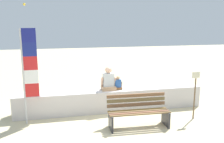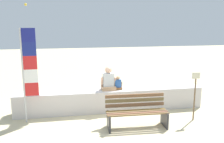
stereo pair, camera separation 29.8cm
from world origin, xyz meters
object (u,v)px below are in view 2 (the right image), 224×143
at_px(person_adult, 108,81).
at_px(sign_post, 195,93).
at_px(park_bench, 136,112).
at_px(person_child, 118,84).
at_px(flag_banner, 28,68).

xyz_separation_m(person_adult, sign_post, (2.35, -1.26, -0.15)).
height_order(person_adult, sign_post, person_adult).
height_order(park_bench, person_child, person_child).
relative_size(person_child, flag_banner, 0.16).
relative_size(flag_banner, sign_post, 1.88).
height_order(person_adult, flag_banner, flag_banner).
bearing_deg(person_adult, person_child, 0.07).
relative_size(person_child, sign_post, 0.31).
xyz_separation_m(person_adult, person_child, (0.31, 0.00, -0.12)).
height_order(flag_banner, sign_post, flag_banner).
bearing_deg(flag_banner, person_adult, 12.79).
distance_m(park_bench, flag_banner, 3.29).
bearing_deg(person_adult, flag_banner, -167.21).
bearing_deg(sign_post, park_bench, -175.25).
height_order(person_adult, person_child, person_adult).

